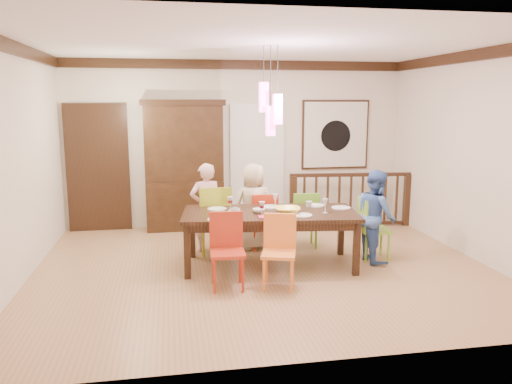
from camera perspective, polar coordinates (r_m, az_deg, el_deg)
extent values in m
plane|color=#A67950|center=(6.77, 0.84, -8.62)|extent=(6.00, 6.00, 0.00)
plane|color=white|center=(6.45, 0.91, 16.57)|extent=(6.00, 6.00, 0.00)
plane|color=silver|center=(8.91, -2.14, 5.49)|extent=(6.00, 0.00, 6.00)
plane|color=silver|center=(6.59, -25.73, 2.78)|extent=(0.00, 5.00, 5.00)
plane|color=silver|center=(7.60, 23.74, 3.80)|extent=(0.00, 5.00, 5.00)
cube|color=black|center=(8.90, -17.58, 2.42)|extent=(1.04, 0.07, 2.24)
cube|color=silver|center=(8.97, 0.13, 2.96)|extent=(0.97, 0.05, 2.22)
cube|color=black|center=(9.28, 9.03, 6.50)|extent=(1.25, 0.04, 1.25)
cube|color=silver|center=(9.26, 9.08, 6.48)|extent=(1.18, 0.02, 1.18)
cylinder|color=black|center=(9.25, 9.11, 6.35)|extent=(0.56, 0.01, 0.56)
cube|color=#FD4CAA|center=(6.52, 0.88, 10.77)|extent=(0.11, 0.11, 0.38)
cylinder|color=black|center=(6.54, 0.89, 14.45)|extent=(0.01, 0.01, 0.46)
cube|color=#FD4CAA|center=(6.46, 2.46, 9.44)|extent=(0.11, 0.11, 0.38)
cylinder|color=black|center=(6.47, 2.49, 13.83)|extent=(0.01, 0.01, 0.61)
cube|color=#FD4CAA|center=(6.49, 1.65, 8.12)|extent=(0.11, 0.11, 0.38)
cylinder|color=black|center=(6.50, 1.68, 13.15)|extent=(0.01, 0.01, 0.76)
cube|color=black|center=(6.65, 1.60, -2.48)|extent=(2.41, 1.30, 0.05)
cube|color=black|center=(7.05, -7.73, -4.97)|extent=(0.09, 0.09, 0.70)
cube|color=black|center=(7.43, 9.03, -4.21)|extent=(0.09, 0.09, 0.70)
cube|color=black|center=(6.20, -7.40, -7.11)|extent=(0.09, 0.09, 0.70)
cube|color=black|center=(6.63, 11.51, -6.07)|extent=(0.09, 0.09, 0.70)
cube|color=black|center=(7.11, 0.86, -2.25)|extent=(2.09, 0.28, 0.10)
cube|color=black|center=(6.23, 2.44, -4.08)|extent=(2.09, 0.28, 0.10)
cube|color=#93A21E|center=(7.30, -4.78, -3.28)|extent=(0.47, 0.47, 0.04)
cube|color=#93A21E|center=(7.24, -4.81, -1.19)|extent=(0.46, 0.06, 0.50)
cylinder|color=#93A21E|center=(7.17, -6.09, -5.61)|extent=(0.04, 0.04, 0.48)
cylinder|color=#93A21E|center=(7.20, -3.15, -5.50)|extent=(0.04, 0.04, 0.48)
cylinder|color=#93A21E|center=(7.52, -6.28, -4.85)|extent=(0.04, 0.04, 0.48)
cylinder|color=#93A21E|center=(7.55, -3.48, -4.74)|extent=(0.04, 0.04, 0.48)
cube|color=red|center=(7.53, 0.86, -3.38)|extent=(0.40, 0.40, 0.04)
cube|color=red|center=(7.48, 0.87, -1.66)|extent=(0.39, 0.05, 0.42)
cylinder|color=red|center=(7.41, -0.11, -5.31)|extent=(0.03, 0.03, 0.41)
cylinder|color=red|center=(7.46, 2.27, -5.19)|extent=(0.03, 0.03, 0.41)
cylinder|color=red|center=(7.70, -0.51, -4.69)|extent=(0.03, 0.03, 0.41)
cylinder|color=red|center=(7.76, 1.78, -4.59)|extent=(0.03, 0.03, 0.41)
cube|color=#62A225|center=(7.64, 5.49, -3.21)|extent=(0.42, 0.42, 0.04)
cube|color=#62A225|center=(7.59, 5.52, -1.51)|extent=(0.39, 0.06, 0.43)
cylinder|color=#62A225|center=(7.51, 4.61, -5.12)|extent=(0.03, 0.03, 0.41)
cylinder|color=#62A225|center=(7.59, 6.93, -4.99)|extent=(0.03, 0.03, 0.41)
cylinder|color=#62A225|center=(7.80, 4.04, -4.52)|extent=(0.03, 0.03, 0.41)
cylinder|color=#62A225|center=(7.88, 6.27, -4.40)|extent=(0.03, 0.03, 0.41)
cube|color=#AD2D18|center=(5.94, -3.28, -6.99)|extent=(0.42, 0.42, 0.04)
cube|color=#AD2D18|center=(5.87, -3.30, -4.75)|extent=(0.41, 0.06, 0.44)
cylinder|color=#AD2D18|center=(5.84, -4.68, -9.60)|extent=(0.03, 0.03, 0.42)
cylinder|color=#AD2D18|center=(5.88, -1.46, -9.44)|extent=(0.03, 0.03, 0.42)
cylinder|color=#AD2D18|center=(6.15, -4.96, -8.57)|extent=(0.03, 0.03, 0.42)
cylinder|color=#AD2D18|center=(6.18, -1.91, -8.43)|extent=(0.03, 0.03, 0.42)
cube|color=orange|center=(5.95, 2.61, -7.08)|extent=(0.49, 0.49, 0.04)
cube|color=orange|center=(5.88, 2.63, -4.89)|extent=(0.39, 0.15, 0.43)
cylinder|color=orange|center=(5.84, 1.39, -9.64)|extent=(0.03, 0.03, 0.41)
cylinder|color=orange|center=(5.90, 4.46, -9.44)|extent=(0.03, 0.03, 0.41)
cylinder|color=orange|center=(6.13, 0.80, -8.64)|extent=(0.03, 0.03, 0.41)
cylinder|color=orange|center=(6.19, 3.73, -8.46)|extent=(0.03, 0.03, 0.41)
cube|color=#84C536|center=(7.21, 13.38, -4.22)|extent=(0.43, 0.43, 0.04)
cube|color=#84C536|center=(7.16, 13.46, -2.40)|extent=(0.07, 0.40, 0.43)
cylinder|color=#84C536|center=(7.07, 12.62, -6.31)|extent=(0.03, 0.03, 0.41)
cylinder|color=#84C536|center=(7.19, 14.99, -6.12)|extent=(0.03, 0.03, 0.41)
cylinder|color=#84C536|center=(7.35, 11.67, -5.62)|extent=(0.03, 0.03, 0.41)
cylinder|color=#84C536|center=(7.47, 13.96, -5.46)|extent=(0.03, 0.03, 0.41)
cube|color=black|center=(8.76, -8.08, -1.48)|extent=(1.32, 0.44, 0.85)
cube|color=black|center=(8.63, -8.26, 5.59)|extent=(1.32, 0.40, 1.32)
cube|color=black|center=(8.82, -8.30, 5.69)|extent=(1.13, 0.02, 1.13)
cube|color=black|center=(8.60, -8.38, 10.09)|extent=(1.41, 0.44, 0.10)
cube|color=black|center=(8.69, 4.36, -1.26)|extent=(0.13, 0.13, 0.92)
cube|color=black|center=(9.40, 16.68, -0.77)|extent=(0.13, 0.13, 0.92)
cube|color=black|center=(8.91, 10.86, 1.95)|extent=(2.19, 0.28, 0.06)
cube|color=black|center=(9.08, 10.68, -3.55)|extent=(2.07, 0.25, 0.05)
imported|color=#F8BDBD|center=(7.40, -5.74, -1.76)|extent=(0.53, 0.41, 1.31)
imported|color=beige|center=(7.47, -0.29, -1.65)|extent=(0.69, 0.51, 1.30)
imported|color=#3E64AE|center=(7.09, 13.55, -2.65)|extent=(0.51, 0.64, 1.28)
imported|color=yellow|center=(6.55, 3.62, -2.11)|extent=(0.38, 0.38, 0.08)
imported|color=white|center=(6.59, 0.33, -2.15)|extent=(0.23, 0.23, 0.05)
imported|color=silver|center=(6.45, -2.35, -2.26)|extent=(0.15, 0.15, 0.09)
imported|color=silver|center=(6.96, 6.07, -1.39)|extent=(0.09, 0.09, 0.08)
cylinder|color=white|center=(6.81, -4.46, -1.94)|extent=(0.26, 0.26, 0.01)
cylinder|color=white|center=(6.92, 1.68, -1.70)|extent=(0.26, 0.26, 0.01)
cylinder|color=white|center=(7.07, 6.78, -1.52)|extent=(0.26, 0.26, 0.01)
cylinder|color=white|center=(6.20, -4.38, -3.16)|extent=(0.26, 0.26, 0.01)
cylinder|color=white|center=(6.44, 5.31, -2.65)|extent=(0.26, 0.26, 0.01)
cylinder|color=white|center=(6.96, 9.69, -1.77)|extent=(0.26, 0.26, 0.01)
cube|color=#D83359|center=(6.32, 1.09, -2.86)|extent=(0.18, 0.14, 0.01)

